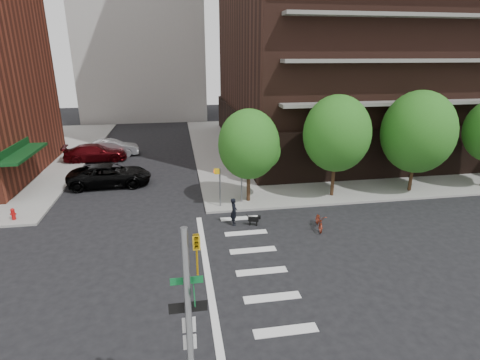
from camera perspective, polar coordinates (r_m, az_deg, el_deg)
ground at (r=17.63m, az=-6.57°, el=-14.55°), size 120.00×120.00×0.00m
sidewalk_ne at (r=44.69m, az=18.77°, el=5.38°), size 39.00×33.00×0.15m
crosswalk at (r=17.83m, az=0.74°, el=-13.97°), size 3.85×13.00×0.01m
tree_a at (r=24.34m, az=1.34°, el=5.44°), size 4.00×4.00×5.90m
tree_b at (r=26.03m, az=14.53°, el=6.85°), size 4.50×4.50×6.65m
tree_c at (r=29.00m, az=25.49°, el=6.61°), size 5.00×5.00×6.80m
traffic_signal at (r=10.04m, az=-7.32°, el=-25.18°), size 0.90×0.75×6.00m
pedestrian_signal at (r=24.14m, az=-2.36°, el=-0.10°), size 2.18×0.67×2.60m
fire_hydrant at (r=26.28m, az=-31.30°, el=-4.37°), size 0.24×0.24×0.73m
parked_car_black at (r=30.17m, az=-19.20°, el=0.71°), size 2.95×6.13×1.68m
parked_car_maroon at (r=37.63m, az=-21.17°, el=3.90°), size 2.78×5.79×1.63m
parked_car_silver at (r=38.98m, az=-18.92°, el=4.65°), size 2.21×5.17×1.66m
scooter at (r=22.17m, az=12.01°, el=-6.12°), size 0.99×1.89×0.95m
dog_walker at (r=22.04m, az=-0.93°, el=-4.82°), size 0.65×0.46×1.66m
dog at (r=22.12m, az=2.16°, el=-5.98°), size 0.75×0.40×0.63m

